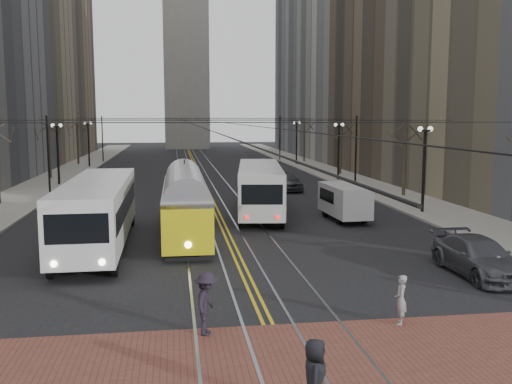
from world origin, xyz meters
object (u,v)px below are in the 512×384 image
object	(u,v)px
pedestrian_a	(315,377)
pedestrian_b	(401,300)
rear_bus	(260,190)
sedan_grey	(286,181)
transit_bus	(98,214)
streetcar	(185,209)
pedestrian_d	(206,303)
cargo_van	(344,203)
sedan_parked	(478,257)

from	to	relation	value
pedestrian_a	pedestrian_b	world-z (taller)	pedestrian_a
rear_bus	sedan_grey	bearing A→B (deg)	78.25
sedan_grey	rear_bus	bearing A→B (deg)	-116.04
rear_bus	sedan_grey	xyz separation A→B (m)	(4.14, 11.90, -0.79)
pedestrian_a	pedestrian_b	distance (m)	6.42
transit_bus	pedestrian_a	distance (m)	18.69
transit_bus	streetcar	distance (m)	4.87
streetcar	pedestrian_b	world-z (taller)	streetcar
rear_bus	pedestrian_d	size ratio (longest dim) A/B	6.54
transit_bus	pedestrian_b	world-z (taller)	transit_bus
cargo_van	pedestrian_b	distance (m)	18.31
transit_bus	sedan_grey	world-z (taller)	transit_bus
sedan_parked	pedestrian_a	distance (m)	13.65
transit_bus	sedan_grey	bearing A→B (deg)	55.92
transit_bus	pedestrian_a	size ratio (longest dim) A/B	7.83
cargo_van	pedestrian_d	distance (m)	20.41
transit_bus	cargo_van	size ratio (longest dim) A/B	2.68
sedan_parked	sedan_grey	bearing A→B (deg)	95.04
rear_bus	pedestrian_d	bearing A→B (deg)	-95.41
pedestrian_a	pedestrian_b	xyz separation A→B (m)	(4.02, 5.00, -0.07)
streetcar	sedan_parked	xyz separation A→B (m)	(11.77, -9.69, -0.70)
pedestrian_d	sedan_parked	bearing A→B (deg)	-51.20
streetcar	pedestrian_b	distance (m)	15.94
pedestrian_d	streetcar	bearing A→B (deg)	16.88
rear_bus	pedestrian_a	size ratio (longest dim) A/B	7.27
streetcar	pedestrian_d	xyz separation A→B (m)	(0.31, -14.59, -0.51)
rear_bus	pedestrian_b	distance (m)	21.01
pedestrian_d	sedan_grey	bearing A→B (deg)	0.47
rear_bus	cargo_van	size ratio (longest dim) A/B	2.49
cargo_van	pedestrian_a	world-z (taller)	cargo_van
sedan_parked	pedestrian_b	xyz separation A→B (m)	(-5.37, -4.90, 0.02)
transit_bus	cargo_van	xyz separation A→B (m)	(14.39, 5.53, -0.57)
pedestrian_a	sedan_grey	bearing A→B (deg)	3.39
streetcar	rear_bus	distance (m)	8.15
sedan_parked	pedestrian_d	xyz separation A→B (m)	(-11.46, -4.90, 0.19)
sedan_grey	sedan_parked	xyz separation A→B (m)	(2.54, -27.96, -0.07)
streetcar	pedestrian_b	xyz separation A→B (m)	(6.40, -14.59, -0.68)
transit_bus	rear_bus	size ratio (longest dim) A/B	1.08
transit_bus	pedestrian_d	bearing A→B (deg)	-69.85
sedan_grey	pedestrian_b	xyz separation A→B (m)	(-2.84, -32.85, -0.04)
sedan_grey	pedestrian_d	world-z (taller)	pedestrian_d
sedan_parked	pedestrian_b	size ratio (longest dim) A/B	3.39
sedan_parked	pedestrian_a	xyz separation A→B (m)	(-9.40, -9.90, 0.10)
rear_bus	sedan_parked	size ratio (longest dim) A/B	2.34
transit_bus	cargo_van	bearing A→B (deg)	20.57
pedestrian_a	pedestrian_d	size ratio (longest dim) A/B	0.90
streetcar	pedestrian_a	xyz separation A→B (m)	(2.37, -19.59, -0.61)
transit_bus	rear_bus	bearing A→B (deg)	41.64
rear_bus	sedan_parked	bearing A→B (deg)	-59.97
rear_bus	cargo_van	xyz separation A→B (m)	(4.94, -3.01, -0.52)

